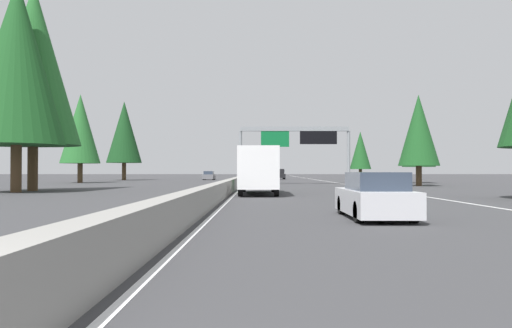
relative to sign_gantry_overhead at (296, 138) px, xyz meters
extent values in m
plane|color=#38383A|center=(6.89, 6.03, -5.21)|extent=(320.00, 320.00, 0.00)
cube|color=gray|center=(26.89, 6.33, -4.76)|extent=(180.00, 0.56, 0.90)
cube|color=silver|center=(16.89, -5.49, -5.20)|extent=(160.00, 0.16, 0.01)
cube|color=silver|center=(16.89, 5.78, -5.20)|extent=(160.00, 0.16, 0.01)
cylinder|color=gray|center=(0.04, 6.33, -2.19)|extent=(0.36, 0.36, 6.04)
cylinder|color=gray|center=(0.04, -5.99, -2.19)|extent=(0.36, 0.36, 6.04)
cube|color=gray|center=(0.04, 0.17, 1.09)|extent=(0.50, 12.32, 0.50)
cube|color=#0C602D|center=(-0.11, 2.39, -0.01)|extent=(0.12, 3.20, 1.90)
cube|color=black|center=(-0.11, -2.54, 0.09)|extent=(0.16, 4.20, 1.50)
cube|color=silver|center=(-39.16, 0.53, -4.68)|extent=(4.40, 1.80, 0.76)
cube|color=#2D3847|center=(-39.38, 0.53, -4.02)|extent=(2.46, 1.51, 0.56)
cylinder|color=black|center=(-37.75, 1.32, -4.89)|extent=(0.64, 0.22, 0.64)
cylinder|color=black|center=(-37.75, -0.26, -4.89)|extent=(0.64, 0.22, 0.64)
cylinder|color=black|center=(-40.57, 1.32, -4.89)|extent=(0.64, 0.22, 0.64)
cylinder|color=black|center=(-40.57, -0.26, -4.89)|extent=(0.64, 0.22, 0.64)
cube|color=white|center=(-24.53, 4.25, -3.51)|extent=(6.12, 2.40, 2.50)
cube|color=#2D6B38|center=(-20.28, 4.25, -3.81)|extent=(2.38, 2.30, 1.90)
cylinder|color=black|center=(-20.45, 5.31, -4.76)|extent=(0.90, 0.28, 0.90)
cylinder|color=black|center=(-20.45, 3.19, -4.76)|extent=(0.90, 0.28, 0.90)
cylinder|color=black|center=(-26.23, 5.31, -4.76)|extent=(0.90, 0.28, 0.90)
cylinder|color=black|center=(-26.23, 3.19, -4.76)|extent=(0.90, 0.28, 0.90)
cube|color=#1E4793|center=(12.16, 4.31, -4.68)|extent=(4.40, 1.80, 0.76)
cube|color=#2D3847|center=(11.94, 4.31, -4.02)|extent=(2.46, 1.51, 0.56)
cylinder|color=black|center=(13.57, 5.10, -4.89)|extent=(0.64, 0.22, 0.64)
cylinder|color=black|center=(13.57, 3.52, -4.89)|extent=(0.64, 0.22, 0.64)
cylinder|color=black|center=(10.75, 5.10, -4.89)|extent=(0.64, 0.22, 0.64)
cylinder|color=black|center=(10.75, 3.52, -4.89)|extent=(0.64, 0.22, 0.64)
cube|color=black|center=(32.32, 0.56, -4.60)|extent=(5.60, 2.00, 0.70)
cube|color=black|center=(33.32, 0.56, -3.80)|extent=(2.24, 1.84, 0.90)
cube|color=#2D3847|center=(33.32, 0.56, -3.71)|extent=(2.02, 1.92, 0.41)
cylinder|color=black|center=(34.16, 1.42, -4.81)|extent=(0.80, 0.28, 0.80)
cylinder|color=black|center=(34.16, -0.30, -4.81)|extent=(0.80, 0.28, 0.80)
cylinder|color=black|center=(30.47, 1.42, -4.81)|extent=(0.80, 0.28, 0.80)
cylinder|color=black|center=(30.47, -0.30, -4.81)|extent=(0.80, 0.28, 0.80)
cube|color=maroon|center=(33.72, 4.07, -4.24)|extent=(5.00, 1.95, 1.44)
cube|color=#2D3847|center=(31.42, 4.07, -3.99)|extent=(0.08, 1.48, 0.56)
cylinder|color=black|center=(35.42, 4.92, -4.86)|extent=(0.70, 0.24, 0.70)
cylinder|color=black|center=(35.42, 3.21, -4.86)|extent=(0.70, 0.24, 0.70)
cylinder|color=black|center=(32.02, 4.92, -4.86)|extent=(0.70, 0.24, 0.70)
cylinder|color=black|center=(32.02, 3.21, -4.86)|extent=(0.70, 0.24, 0.70)
cube|color=slate|center=(26.27, 12.67, -4.68)|extent=(4.40, 1.80, 0.76)
cube|color=#2D3847|center=(26.05, 12.67, -4.02)|extent=(2.46, 1.51, 0.56)
cylinder|color=black|center=(27.68, 13.46, -4.89)|extent=(0.64, 0.22, 0.64)
cylinder|color=black|center=(27.68, 11.88, -4.89)|extent=(0.64, 0.22, 0.64)
cylinder|color=black|center=(24.86, 13.46, -4.89)|extent=(0.64, 0.22, 0.64)
cylinder|color=black|center=(24.86, 11.88, -4.89)|extent=(0.64, 0.22, 0.64)
cylinder|color=#4C3823|center=(-6.54, -11.77, -4.20)|extent=(0.58, 0.58, 2.02)
cone|color=#194C1E|center=(-6.54, -11.77, 0.38)|extent=(4.03, 4.03, 7.15)
cylinder|color=#4C3823|center=(5.11, -15.65, -4.20)|extent=(0.58, 0.58, 2.01)
cone|color=#143D19|center=(5.11, -15.65, 0.36)|extent=(4.01, 4.01, 7.12)
cylinder|color=#4C3823|center=(27.58, -13.16, -4.30)|extent=(0.56, 0.56, 1.82)
cone|color=#194C1E|center=(27.58, -13.16, -0.16)|extent=(3.64, 3.64, 6.45)
cylinder|color=#4C3823|center=(-20.95, 21.30, -3.54)|extent=(0.72, 0.72, 3.33)
cone|color=#194C1E|center=(-20.95, 21.30, 4.02)|extent=(6.66, 6.66, 11.80)
cylinder|color=#4C3823|center=(-18.52, 21.28, -3.48)|extent=(0.74, 0.74, 3.46)
cone|color=#236028|center=(-18.52, 21.28, 4.39)|extent=(6.92, 6.92, 12.27)
cylinder|color=#4C3823|center=(5.82, 26.83, -3.97)|extent=(0.63, 0.63, 2.47)
cone|color=#236028|center=(5.82, 26.83, 1.64)|extent=(4.94, 4.94, 8.76)
cylinder|color=#4C3823|center=(23.18, 26.18, -3.80)|extent=(0.67, 0.67, 2.82)
cone|color=#143D19|center=(23.18, 26.18, 2.62)|extent=(5.65, 5.65, 10.02)
camera|label=1|loc=(-54.48, 4.21, -3.70)|focal=33.62mm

